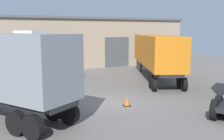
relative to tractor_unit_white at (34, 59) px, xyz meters
name	(u,v)px	position (x,y,z in m)	size (l,w,h in m)	color
ground_plane	(108,102)	(3.24, -7.60, -2.05)	(60.00, 60.00, 0.00)	slate
warehouse_building	(48,42)	(3.24, 10.42, 0.92)	(34.20, 8.54, 5.93)	tan
tractor_unit_white	(34,59)	(0.00, 0.00, 0.00)	(6.97, 5.95, 4.39)	silver
container_trailer_green	(156,51)	(10.41, -2.18, 0.48)	(6.93, 11.87, 3.96)	orange
traffic_cone	(127,102)	(3.86, -8.88, -1.80)	(0.40, 0.40, 0.55)	black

